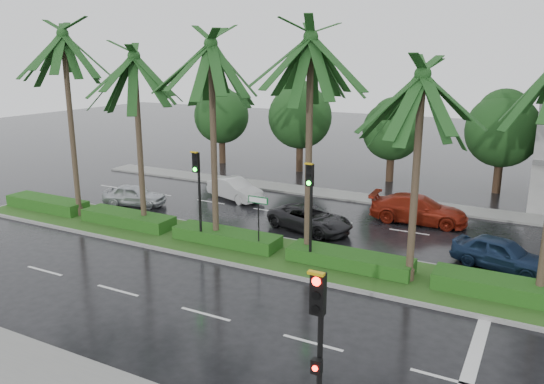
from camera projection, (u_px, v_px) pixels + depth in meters
The scene contains 16 objects.
ground at pixel (274, 265), 22.38m from camera, with size 120.00×120.00×0.00m, color black.
far_sidewalk at pixel (364, 198), 32.63m from camera, with size 40.00×2.00×0.12m, color slate.
median at pixel (284, 255), 23.22m from camera, with size 36.00×4.00×0.15m.
hedge at pixel (284, 247), 23.13m from camera, with size 35.20×1.40×0.60m.
lane_markings at pixel (337, 282), 20.64m from camera, with size 34.00×13.06×0.01m.
palm_row at pixel (258, 64), 21.77m from camera, with size 26.30×4.20×10.30m.
signal_near at pixel (318, 357), 11.00m from camera, with size 0.34×0.45×4.36m.
signal_median_left at pixel (198, 184), 23.71m from camera, with size 0.34×0.42×4.36m.
signal_median_right at pixel (310, 199), 21.21m from camera, with size 0.34×0.42×4.36m.
street_sign at pixel (258, 211), 22.72m from camera, with size 0.95×0.09×2.60m.
bg_trees at pixel (404, 121), 36.03m from camera, with size 32.64×4.87×7.04m.
car_silver at pixel (134, 195), 31.10m from camera, with size 3.67×1.47×1.25m, color silver.
car_white at pixel (235, 189), 32.40m from camera, with size 3.98×1.39×1.31m, color #B9B9B9.
car_darkgrey at pixel (310, 219), 26.66m from camera, with size 4.47×2.06×1.24m, color black.
car_red at pixel (418, 209), 27.90m from camera, with size 5.03×2.04×1.46m, color maroon.
car_blue at pixel (502, 254), 21.77m from camera, with size 3.96×1.59×1.35m, color #192B4B.
Camera 1 is at (9.75, -18.49, 8.57)m, focal length 35.00 mm.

